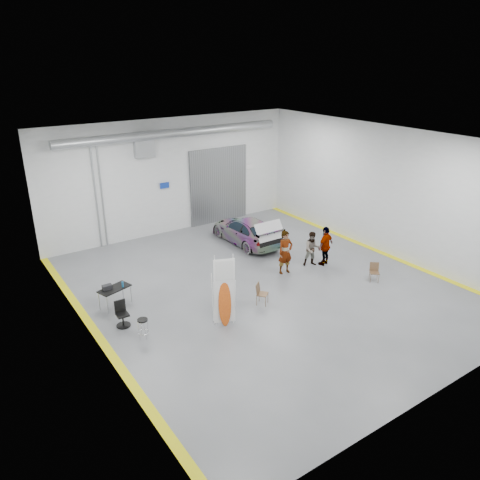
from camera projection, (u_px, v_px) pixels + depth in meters
ground at (263, 286)px, 19.34m from camera, size 16.00×16.00×0.00m
room_shell at (238, 178)px, 19.65m from camera, size 14.02×16.18×6.01m
sedan_car at (246, 231)px, 23.59m from camera, size 1.83×4.45×1.29m
person_a at (285, 252)px, 20.19m from camera, size 0.74×0.52×1.95m
person_b at (312, 249)px, 20.97m from camera, size 0.97×0.89×1.60m
person_c at (325, 246)px, 21.01m from camera, size 1.14×0.69×1.83m
surfboard_display at (227, 297)px, 16.23m from camera, size 0.72×0.41×2.70m
folding_chair_near at (262, 298)px, 17.88m from camera, size 0.56×0.62×0.85m
folding_chair_far at (374, 276)px, 19.68m from camera, size 0.53×0.59×0.80m
shop_stool at (143, 329)px, 15.69m from camera, size 0.37×0.37×0.73m
work_table at (113, 288)px, 17.54m from camera, size 1.32×0.93×0.98m
office_chair at (122, 315)px, 16.41m from camera, size 0.50×0.50×0.93m
trunk_lid at (270, 230)px, 21.83m from camera, size 1.50×0.91×0.04m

